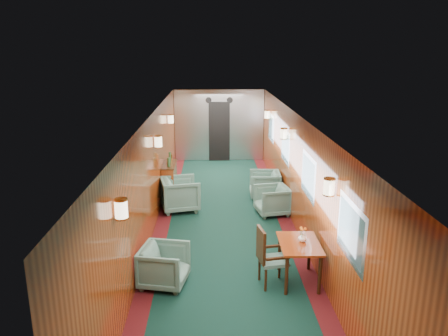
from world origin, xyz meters
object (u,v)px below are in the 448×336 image
dining_table (299,249)px  armchair_right_near (272,200)px  armchair_right_far (265,185)px  armchair_left_far (180,194)px  side_chair (268,255)px  armchair_left_near (164,266)px  credenza (170,181)px

dining_table → armchair_right_near: (-0.02, 3.02, -0.25)m
armchair_right_near → armchair_right_far: armchair_right_far is taller
armchair_left_far → armchair_right_near: armchair_left_far is taller
dining_table → side_chair: size_ratio=0.94×
dining_table → armchair_left_far: (-2.14, 3.36, -0.19)m
dining_table → side_chair: (-0.52, -0.10, -0.04)m
dining_table → armchair_left_far: bearing=123.4°
armchair_left_near → armchair_right_far: size_ratio=0.96×
armchair_right_far → dining_table: bearing=3.2°
side_chair → armchair_right_far: (0.47, 4.25, -0.19)m
armchair_left_near → armchair_right_far: 4.69m
armchair_left_near → armchair_left_far: bearing=10.9°
side_chair → credenza: credenza is taller
armchair_right_near → armchair_right_far: 1.13m
armchair_left_near → armchair_left_far: size_ratio=0.85×
credenza → armchair_left_far: size_ratio=1.39×
dining_table → armchair_right_near: size_ratio=1.27×
side_chair → armchair_left_near: size_ratio=1.36×
credenza → armchair_right_far: 2.42m
armchair_left_near → armchair_right_near: bearing=-23.9°
dining_table → armchair_right_near: 3.03m
side_chair → armchair_left_far: bearing=104.9°
dining_table → armchair_left_near: size_ratio=1.27×
credenza → armchair_right_near: (2.45, -1.16, -0.14)m
credenza → armchair_right_far: (2.42, -0.03, -0.12)m
armchair_left_near → armchair_right_far: bearing=-15.5°
dining_table → side_chair: bearing=-168.4°
armchair_left_far → armchair_left_near: bearing=166.7°
armchair_left_far → armchair_right_far: 2.24m
dining_table → armchair_right_near: bearing=91.2°
side_chair → credenza: (-1.95, 4.28, -0.07)m
side_chair → armchair_right_near: 3.17m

